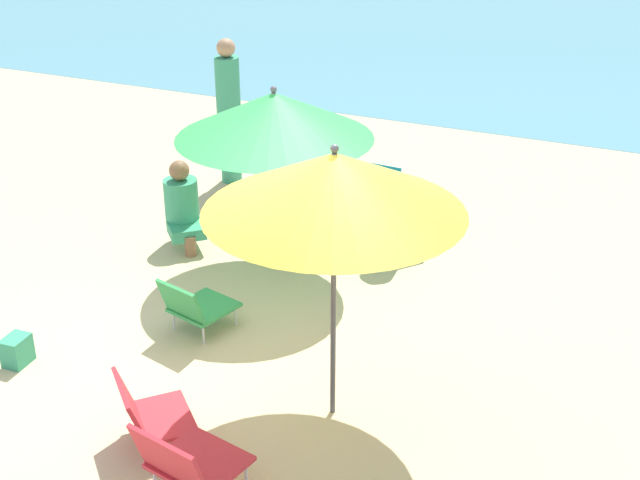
% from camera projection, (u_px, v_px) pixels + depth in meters
% --- Properties ---
extents(ground_plane, '(40.00, 40.00, 0.00)m').
position_uv_depth(ground_plane, '(245.00, 359.00, 7.25)').
color(ground_plane, '#D3BC8C').
extents(sea_water, '(40.00, 16.00, 0.01)m').
position_uv_depth(sea_water, '(560.00, 23.00, 19.19)').
color(sea_water, '#5693A3').
rests_on(sea_water, ground_plane).
extents(umbrella_yellow, '(1.81, 1.81, 2.14)m').
position_uv_depth(umbrella_yellow, '(334.00, 183.00, 5.79)').
color(umbrella_yellow, '#4C4C51').
rests_on(umbrella_yellow, ground_plane).
extents(umbrella_green, '(1.87, 1.87, 1.86)m').
position_uv_depth(umbrella_green, '(274.00, 116.00, 8.03)').
color(umbrella_green, '#4C4C51').
rests_on(umbrella_green, ground_plane).
extents(beach_chair_a, '(0.54, 0.68, 0.66)m').
position_uv_depth(beach_chair_a, '(271.00, 186.00, 9.80)').
color(beach_chair_a, red).
rests_on(beach_chair_a, ground_plane).
extents(beach_chair_b, '(0.67, 0.69, 0.64)m').
position_uv_depth(beach_chair_b, '(187.00, 462.00, 5.59)').
color(beach_chair_b, red).
rests_on(beach_chair_b, ground_plane).
extents(beach_chair_c, '(0.72, 0.72, 0.55)m').
position_uv_depth(beach_chair_c, '(148.00, 412.00, 6.14)').
color(beach_chair_c, red).
rests_on(beach_chair_c, ground_plane).
extents(beach_chair_d, '(0.55, 0.53, 0.68)m').
position_uv_depth(beach_chair_d, '(372.00, 197.00, 9.46)').
color(beach_chair_d, teal).
rests_on(beach_chair_d, ground_plane).
extents(beach_chair_e, '(0.59, 0.67, 0.55)m').
position_uv_depth(beach_chair_e, '(195.00, 305.00, 7.50)').
color(beach_chair_e, '#33934C').
rests_on(beach_chair_e, ground_plane).
extents(person_a, '(0.29, 0.29, 1.77)m').
position_uv_depth(person_a, '(229.00, 110.00, 10.44)').
color(person_a, '#389970').
rests_on(person_a, ground_plane).
extents(person_b, '(0.51, 0.55, 0.92)m').
position_uv_depth(person_b, '(394.00, 218.00, 8.75)').
color(person_b, '#389970').
rests_on(person_b, ground_plane).
extents(person_c, '(0.55, 0.56, 0.92)m').
position_uv_depth(person_c, '(182.00, 205.00, 9.03)').
color(person_c, '#389970').
rests_on(person_c, ground_plane).
extents(beach_bag, '(0.19, 0.24, 0.25)m').
position_uv_depth(beach_bag, '(17.00, 350.00, 7.14)').
color(beach_bag, '#389970').
rests_on(beach_bag, ground_plane).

